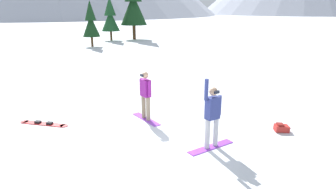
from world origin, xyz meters
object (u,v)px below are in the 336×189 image
at_px(snowboarder_midground, 146,95).
at_px(pine_tree_short, 133,3).
at_px(snowboarder_foreground, 212,115).
at_px(pine_tree_young, 110,17).
at_px(loose_snowboard_near_right, 44,123).
at_px(pine_tree_broad, 91,22).
at_px(backpack_red, 281,128).

bearing_deg(snowboarder_midground, pine_tree_short, 83.91).
bearing_deg(snowboarder_midground, snowboarder_foreground, -60.91).
bearing_deg(pine_tree_short, snowboarder_midground, -96.09).
bearing_deg(pine_tree_short, pine_tree_young, -165.14).
bearing_deg(loose_snowboard_near_right, pine_tree_broad, 86.22).
relative_size(snowboarder_midground, backpack_red, 3.23).
bearing_deg(pine_tree_young, loose_snowboard_near_right, -97.62).
height_order(backpack_red, pine_tree_broad, pine_tree_broad).
xyz_separation_m(snowboarder_foreground, loose_snowboard_near_right, (-5.07, 3.05, -0.98)).
height_order(backpack_red, pine_tree_short, pine_tree_short).
bearing_deg(pine_tree_short, pine_tree_broad, -128.82).
bearing_deg(loose_snowboard_near_right, pine_tree_young, 82.38).
xyz_separation_m(snowboarder_midground, pine_tree_short, (3.05, 28.62, 3.50)).
xyz_separation_m(pine_tree_broad, pine_tree_short, (5.19, 6.45, 1.89)).
bearing_deg(snowboarder_midground, backpack_red, -26.58).
height_order(snowboarder_midground, backpack_red, snowboarder_midground).
xyz_separation_m(loose_snowboard_near_right, pine_tree_young, (3.67, 27.46, 2.84)).
xyz_separation_m(snowboarder_foreground, pine_tree_short, (1.56, 31.30, 3.44)).
bearing_deg(pine_tree_young, pine_tree_short, 14.86).
xyz_separation_m(snowboarder_midground, pine_tree_broad, (-2.14, 22.17, 1.61)).
bearing_deg(pine_tree_broad, pine_tree_short, 51.18).
bearing_deg(snowboarder_foreground, loose_snowboard_near_right, 148.95).
bearing_deg(pine_tree_young, backpack_red, -82.21).
height_order(snowboarder_midground, pine_tree_short, pine_tree_short).
distance_m(backpack_red, pine_tree_young, 30.33).
height_order(snowboarder_midground, pine_tree_young, pine_tree_young).
height_order(snowboarder_foreground, pine_tree_short, pine_tree_short).
bearing_deg(backpack_red, pine_tree_young, 97.79).
height_order(loose_snowboard_near_right, backpack_red, backpack_red).
height_order(snowboarder_foreground, pine_tree_young, pine_tree_young).
distance_m(snowboarder_foreground, pine_tree_short, 31.52).
bearing_deg(snowboarder_foreground, snowboarder_midground, 119.09).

